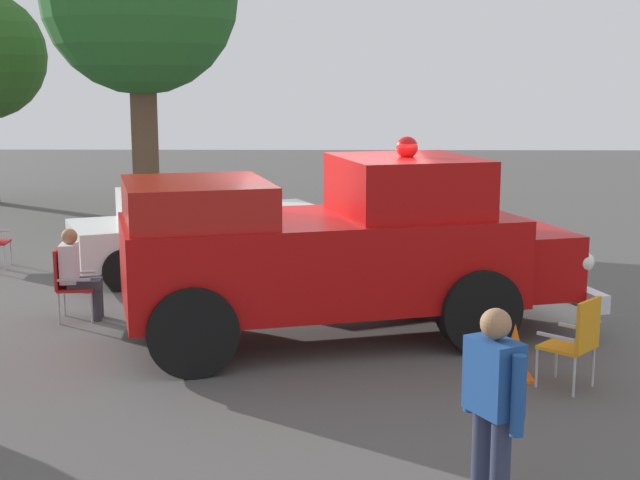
% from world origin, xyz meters
% --- Properties ---
extents(ground_plane, '(60.00, 60.00, 0.00)m').
position_xyz_m(ground_plane, '(0.00, 0.00, 0.00)').
color(ground_plane, '#514F4C').
extents(vintage_fire_truck, '(3.76, 6.32, 2.59)m').
position_xyz_m(vintage_fire_truck, '(0.72, 0.08, 1.20)').
color(vintage_fire_truck, black).
rests_on(vintage_fire_truck, ground).
extents(classic_hot_rod, '(3.44, 4.74, 1.46)m').
position_xyz_m(classic_hot_rod, '(-3.18, -2.28, 0.75)').
color(classic_hot_rod, black).
rests_on(classic_hot_rod, ground).
extents(lawn_chair_near_truck, '(0.57, 0.56, 1.02)m').
position_xyz_m(lawn_chair_near_truck, '(-0.08, -3.65, 0.59)').
color(lawn_chair_near_truck, '#B7BABF').
rests_on(lawn_chair_near_truck, ground).
extents(lawn_chair_by_car, '(0.69, 0.69, 1.02)m').
position_xyz_m(lawn_chair_by_car, '(2.62, 2.64, 0.59)').
color(lawn_chair_by_car, '#B7BABF').
rests_on(lawn_chair_by_car, ground).
extents(spectator_seated, '(0.44, 0.58, 1.29)m').
position_xyz_m(spectator_seated, '(-0.10, -3.52, 0.70)').
color(spectator_seated, '#383842').
rests_on(spectator_seated, ground).
extents(spectator_standing, '(0.61, 0.43, 1.68)m').
position_xyz_m(spectator_standing, '(5.54, 1.21, 0.96)').
color(spectator_standing, '#2D334C').
rests_on(spectator_standing, ground).
extents(traffic_cone, '(0.40, 0.40, 0.64)m').
position_xyz_m(traffic_cone, '(2.27, 2.05, 0.31)').
color(traffic_cone, orange).
rests_on(traffic_cone, ground).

